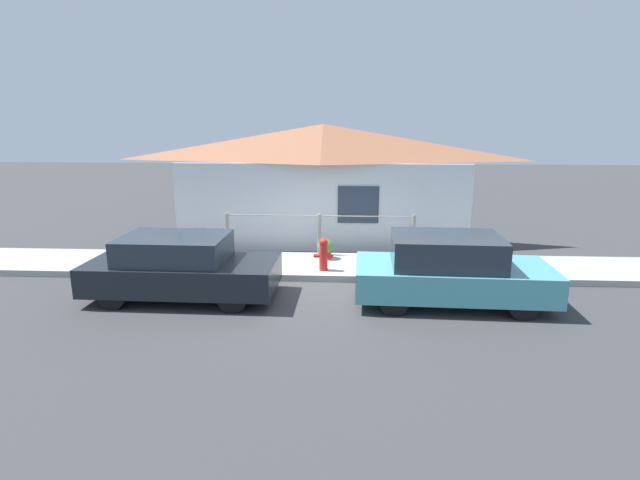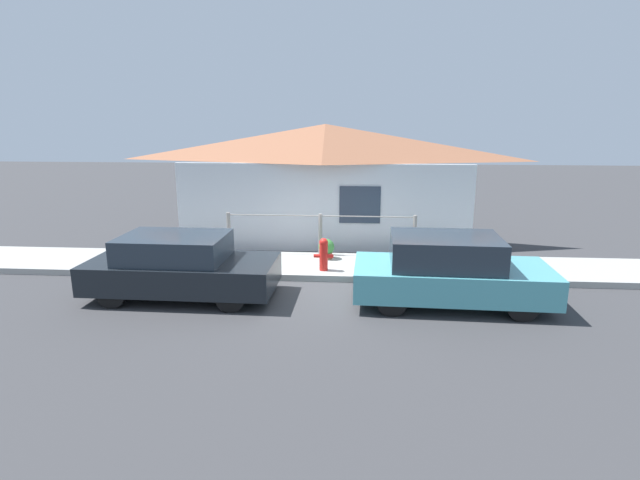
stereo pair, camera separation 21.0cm
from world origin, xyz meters
TOP-DOWN VIEW (x-y plane):
  - ground_plane at (0.00, 0.00)m, footprint 60.00×60.00m
  - sidewalk at (0.00, 0.99)m, footprint 24.00×1.98m
  - house at (0.00, 3.60)m, footprint 8.45×2.23m
  - fence at (0.00, 1.83)m, footprint 4.90×0.10m
  - car_left at (-2.64, -1.14)m, footprint 3.82×1.74m
  - car_right at (2.76, -1.14)m, footprint 3.84×1.83m
  - fire_hydrant at (0.18, 0.43)m, footprint 0.46×0.20m
  - potted_plant_near_hydrant at (0.18, 1.43)m, footprint 0.40×0.40m

SIDE VIEW (x-z plane):
  - ground_plane at x=0.00m, z-range 0.00..0.00m
  - sidewalk at x=0.00m, z-range 0.00..0.15m
  - potted_plant_near_hydrant at x=0.18m, z-range 0.16..0.66m
  - fire_hydrant at x=0.18m, z-range 0.16..0.93m
  - car_left at x=-2.64m, z-range 0.00..1.29m
  - car_right at x=2.76m, z-range -0.01..1.36m
  - fence at x=0.00m, z-range 0.20..1.27m
  - house at x=0.00m, z-range 1.02..4.45m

